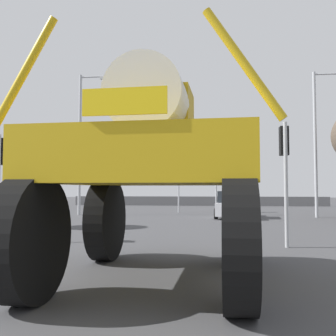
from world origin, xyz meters
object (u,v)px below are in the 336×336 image
(traffic_signal_far_left, at_px, (216,177))
(streetlight_far_right, at_px, (318,136))
(oversize_sprayer, at_px, (154,172))
(traffic_signal_near_left, at_px, (2,164))
(traffic_signal_near_right, at_px, (285,156))
(streetlight_far_left, at_px, (82,137))
(sedan_ahead, at_px, (233,205))
(traffic_signal_far_right, at_px, (179,169))

(traffic_signal_far_left, bearing_deg, streetlight_far_right, -34.22)
(oversize_sprayer, bearing_deg, traffic_signal_near_left, 53.52)
(traffic_signal_near_left, bearing_deg, traffic_signal_near_right, -0.02)
(oversize_sprayer, bearing_deg, streetlight_far_right, -21.51)
(oversize_sprayer, distance_m, traffic_signal_near_left, 7.14)
(streetlight_far_left, bearing_deg, traffic_signal_far_left, 22.07)
(sedan_ahead, distance_m, traffic_signal_far_right, 6.30)
(oversize_sprayer, distance_m, sedan_ahead, 15.68)
(traffic_signal_near_right, bearing_deg, oversize_sprayer, -124.85)
(traffic_signal_near_right, bearing_deg, traffic_signal_far_left, 96.97)
(sedan_ahead, relative_size, streetlight_far_right, 0.50)
(traffic_signal_near_left, xyz_separation_m, traffic_signal_far_right, (4.14, 15.70, 0.61))
(traffic_signal_near_right, distance_m, streetlight_far_right, 12.55)
(oversize_sprayer, height_order, streetlight_far_left, streetlight_far_left)
(oversize_sprayer, xyz_separation_m, sedan_ahead, (2.10, 15.48, -1.24))
(sedan_ahead, xyz_separation_m, streetlight_far_left, (-9.45, 1.22, 4.24))
(traffic_signal_near_left, relative_size, streetlight_far_right, 0.39)
(traffic_signal_near_left, height_order, streetlight_far_left, streetlight_far_left)
(oversize_sprayer, relative_size, sedan_ahead, 1.27)
(traffic_signal_far_right, xyz_separation_m, streetlight_far_right, (8.49, -3.99, 1.68))
(traffic_signal_near_left, xyz_separation_m, traffic_signal_near_right, (8.66, -0.00, 0.16))
(traffic_signal_near_left, relative_size, traffic_signal_near_right, 0.94)
(streetlight_far_right, bearing_deg, oversize_sprayer, -113.60)
(traffic_signal_far_left, height_order, traffic_signal_far_right, traffic_signal_far_right)
(sedan_ahead, xyz_separation_m, traffic_signal_far_left, (-0.93, 4.67, 1.76))
(sedan_ahead, xyz_separation_m, traffic_signal_far_right, (-3.54, 4.66, 2.33))
(oversize_sprayer, height_order, sedan_ahead, oversize_sprayer)
(oversize_sprayer, bearing_deg, sedan_ahead, -5.65)
(traffic_signal_near_right, bearing_deg, traffic_signal_near_left, 179.98)
(sedan_ahead, distance_m, traffic_signal_far_left, 5.08)
(oversize_sprayer, relative_size, traffic_signal_near_right, 1.51)
(traffic_signal_far_left, relative_size, streetlight_far_left, 0.38)
(traffic_signal_far_left, bearing_deg, oversize_sprayer, -93.33)
(sedan_ahead, relative_size, streetlight_far_left, 0.47)
(sedan_ahead, bearing_deg, traffic_signal_near_left, 150.25)
(traffic_signal_far_right, bearing_deg, streetlight_far_left, -149.79)
(sedan_ahead, xyz_separation_m, traffic_signal_near_right, (0.99, -11.04, 1.88))
(oversize_sprayer, xyz_separation_m, traffic_signal_near_left, (-5.57, 4.44, 0.48))
(traffic_signal_far_left, bearing_deg, streetlight_far_left, -157.93)
(traffic_signal_near_right, relative_size, traffic_signal_far_left, 1.05)
(oversize_sprayer, bearing_deg, traffic_signal_far_left, -1.24)
(traffic_signal_far_right, bearing_deg, streetlight_far_right, -25.17)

